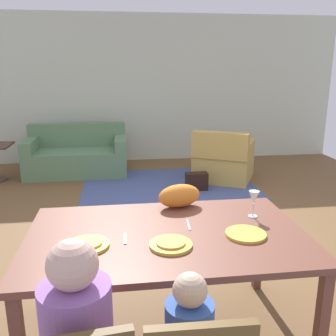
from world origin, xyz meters
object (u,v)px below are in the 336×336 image
(couch, at_px, (77,156))
(handbag, at_px, (197,181))
(dining_table, at_px, (167,243))
(armchair, at_px, (223,160))
(plate_near_woman, at_px, (246,234))
(wine_glass, at_px, (254,199))
(cat, at_px, (179,196))
(plate_near_child, at_px, (171,245))
(plate_near_man, at_px, (88,245))

(couch, bearing_deg, handbag, -32.37)
(dining_table, distance_m, armchair, 3.75)
(plate_near_woman, bearing_deg, wine_glass, 62.29)
(cat, bearing_deg, dining_table, -122.91)
(plate_near_woman, height_order, handbag, plate_near_woman)
(couch, bearing_deg, plate_near_woman, -71.11)
(couch, bearing_deg, plate_near_child, -77.22)
(plate_near_woman, bearing_deg, handbag, 83.38)
(couch, distance_m, handbag, 2.17)
(plate_near_woman, relative_size, cat, 0.78)
(wine_glass, bearing_deg, cat, 151.46)
(wine_glass, xyz_separation_m, armchair, (0.74, 3.29, -0.57))
(wine_glass, relative_size, cat, 0.58)
(plate_near_woman, distance_m, handbag, 3.21)
(couch, height_order, handbag, couch)
(plate_near_child, bearing_deg, cat, 76.34)
(plate_near_woman, bearing_deg, plate_near_man, -178.80)
(plate_near_child, height_order, couch, couch)
(plate_near_child, xyz_separation_m, handbag, (0.84, 3.20, -0.64))
(couch, height_order, armchair, same)
(handbag, bearing_deg, couch, 147.63)
(plate_near_man, relative_size, plate_near_child, 1.00)
(plate_near_man, xyz_separation_m, couch, (-0.51, 4.30, -0.46))
(plate_near_man, bearing_deg, plate_near_child, -7.19)
(cat, bearing_deg, couch, 92.95)
(dining_table, height_order, armchair, armchair)
(wine_glass, bearing_deg, plate_near_woman, -117.71)
(armchair, distance_m, handbag, 0.72)
(plate_near_man, height_order, plate_near_woman, same)
(plate_near_woman, distance_m, armchair, 3.71)
(plate_near_child, bearing_deg, plate_near_man, 172.81)
(armchair, bearing_deg, wine_glass, -102.67)
(wine_glass, bearing_deg, handbag, 85.67)
(dining_table, distance_m, couch, 4.31)
(plate_near_woman, relative_size, armchair, 0.22)
(plate_near_man, bearing_deg, handbag, 67.30)
(dining_table, xyz_separation_m, plate_near_woman, (0.48, -0.10, 0.08))
(plate_near_woman, xyz_separation_m, handbag, (0.36, 3.12, -0.64))
(plate_near_child, distance_m, plate_near_woman, 0.48)
(plate_near_woman, bearing_deg, dining_table, 168.13)
(cat, bearing_deg, wine_glass, -42.51)
(plate_near_man, distance_m, plate_near_woman, 0.95)
(plate_near_man, bearing_deg, plate_near_woman, 1.20)
(plate_near_woman, xyz_separation_m, cat, (-0.33, 0.54, 0.08))
(cat, distance_m, couch, 3.95)
(dining_table, relative_size, wine_glass, 9.30)
(dining_table, bearing_deg, handbag, 74.50)
(wine_glass, height_order, handbag, wine_glass)
(plate_near_man, height_order, handbag, plate_near_man)
(dining_table, relative_size, plate_near_woman, 6.92)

